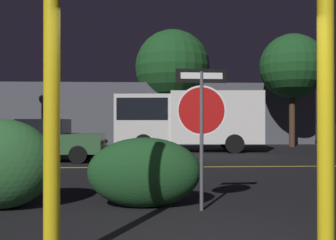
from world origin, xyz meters
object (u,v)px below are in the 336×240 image
at_px(yellow_pole_right, 326,109).
at_px(tree_2, 292,67).
at_px(hedge_bush_2, 144,172).
at_px(passing_car_2, 47,140).
at_px(stop_sign, 202,111).
at_px(hedge_bush_1, 1,164).
at_px(delivery_truck, 185,117).
at_px(tree_0, 173,67).
at_px(yellow_pole_left, 52,111).

relative_size(yellow_pole_right, tree_2, 0.49).
bearing_deg(hedge_bush_2, passing_car_2, 115.97).
distance_m(stop_sign, hedge_bush_1, 3.34).
distance_m(hedge_bush_1, tree_2, 18.01).
relative_size(delivery_truck, tree_0, 0.95).
bearing_deg(tree_0, tree_2, -27.62).
height_order(stop_sign, tree_2, tree_2).
bearing_deg(delivery_truck, yellow_pole_left, 174.27).
distance_m(stop_sign, tree_0, 18.25).
bearing_deg(hedge_bush_2, delivery_truck, 81.49).
height_order(yellow_pole_left, yellow_pole_right, yellow_pole_right).
bearing_deg(passing_car_2, tree_0, 153.44).
height_order(hedge_bush_1, tree_0, tree_0).
height_order(hedge_bush_1, passing_car_2, passing_car_2).
distance_m(yellow_pole_left, hedge_bush_2, 2.81).
relative_size(passing_car_2, tree_0, 0.56).
relative_size(hedge_bush_1, tree_0, 0.24).
bearing_deg(hedge_bush_2, yellow_pole_right, -52.17).
height_order(yellow_pole_left, hedge_bush_1, yellow_pole_left).
bearing_deg(yellow_pole_left, hedge_bush_1, 120.26).
xyz_separation_m(yellow_pole_left, yellow_pole_right, (2.73, 0.09, 0.03)).
distance_m(yellow_pole_left, delivery_truck, 14.29).
bearing_deg(yellow_pole_left, yellow_pole_right, 1.90).
bearing_deg(tree_2, hedge_bush_2, -119.20).
bearing_deg(tree_2, yellow_pole_left, -117.74).
bearing_deg(yellow_pole_left, hedge_bush_2, 71.33).
bearing_deg(stop_sign, yellow_pole_left, -130.61).
xyz_separation_m(yellow_pole_right, delivery_truck, (-0.16, 13.97, 0.06)).
bearing_deg(hedge_bush_1, yellow_pole_left, -59.74).
bearing_deg(delivery_truck, hedge_bush_1, 165.38).
xyz_separation_m(hedge_bush_2, tree_0, (1.52, 17.67, 4.29)).
height_order(hedge_bush_2, tree_2, tree_2).
xyz_separation_m(yellow_pole_left, delivery_truck, (2.58, 14.06, 0.09)).
relative_size(stop_sign, tree_2, 0.36).
xyz_separation_m(hedge_bush_2, passing_car_2, (-3.56, 7.31, 0.17)).
relative_size(yellow_pole_left, passing_car_2, 0.74).
bearing_deg(delivery_truck, hedge_bush_2, 176.15).
distance_m(hedge_bush_2, passing_car_2, 8.14).
bearing_deg(tree_2, delivery_truck, -156.31).
height_order(yellow_pole_right, hedge_bush_1, yellow_pole_right).
height_order(stop_sign, hedge_bush_1, stop_sign).
xyz_separation_m(yellow_pole_left, hedge_bush_2, (0.85, 2.51, -0.94)).
xyz_separation_m(tree_0, tree_2, (6.46, -3.38, -0.40)).
xyz_separation_m(hedge_bush_2, delivery_truck, (1.73, 11.54, 1.03)).
distance_m(yellow_pole_right, hedge_bush_1, 4.91).
bearing_deg(passing_car_2, yellow_pole_right, 28.81).
relative_size(hedge_bush_1, passing_car_2, 0.42).
bearing_deg(hedge_bush_2, hedge_bush_1, -179.83).
bearing_deg(hedge_bush_1, tree_0, 77.76).
xyz_separation_m(hedge_bush_1, delivery_truck, (4.04, 11.55, 0.87)).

